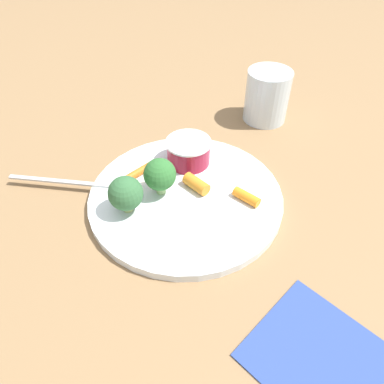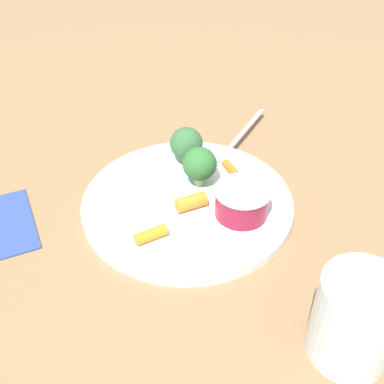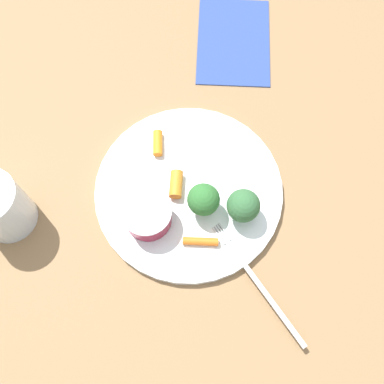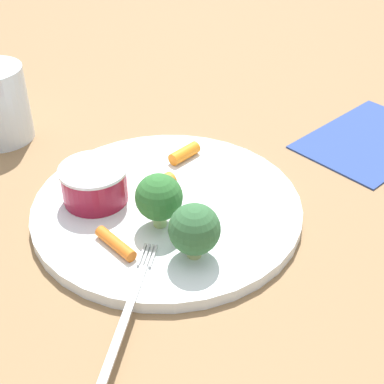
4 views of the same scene
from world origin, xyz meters
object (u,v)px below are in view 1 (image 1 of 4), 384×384
at_px(plate, 186,197).
at_px(carrot_stick_0, 196,184).
at_px(carrot_stick_1, 139,172).
at_px(fork, 76,183).
at_px(broccoli_floret_0, 160,175).
at_px(broccoli_floret_1, 126,194).
at_px(sauce_cup, 188,152).
at_px(carrot_stick_2, 246,197).
at_px(napkin, 343,376).
at_px(drinking_glass, 267,96).

height_order(plate, carrot_stick_0, carrot_stick_0).
xyz_separation_m(carrot_stick_1, fork, (0.06, 0.07, -0.00)).
distance_m(broccoli_floret_0, carrot_stick_0, 0.05).
distance_m(broccoli_floret_0, broccoli_floret_1, 0.05).
xyz_separation_m(sauce_cup, carrot_stick_2, (-0.11, 0.02, -0.01)).
bearing_deg(napkin, broccoli_floret_1, -4.20).
relative_size(carrot_stick_2, fork, 0.22).
bearing_deg(drinking_glass, fork, 70.76).
distance_m(carrot_stick_1, napkin, 0.35).
height_order(sauce_cup, broccoli_floret_0, broccoli_floret_0).
xyz_separation_m(carrot_stick_2, drinking_glass, (0.09, -0.21, 0.03)).
bearing_deg(fork, carrot_stick_1, -129.80).
xyz_separation_m(broccoli_floret_1, carrot_stick_1, (0.04, -0.06, -0.02)).
bearing_deg(plate, broccoli_floret_0, 31.73).
distance_m(fork, napkin, 0.40).
bearing_deg(sauce_cup, napkin, 153.63).
bearing_deg(fork, carrot_stick_2, -150.14).
relative_size(carrot_stick_0, fork, 0.22).
height_order(carrot_stick_2, napkin, carrot_stick_2).
distance_m(broccoli_floret_0, carrot_stick_2, 0.12).
xyz_separation_m(carrot_stick_2, napkin, (-0.19, 0.13, -0.02)).
bearing_deg(sauce_cup, carrot_stick_2, 171.02).
relative_size(plate, carrot_stick_2, 7.06).
xyz_separation_m(carrot_stick_1, drinking_glass, (-0.06, -0.26, 0.03)).
distance_m(carrot_stick_1, carrot_stick_2, 0.16).
relative_size(broccoli_floret_0, drinking_glass, 0.61).
relative_size(sauce_cup, fork, 0.39).
bearing_deg(plate, napkin, 160.64).
height_order(sauce_cup, carrot_stick_0, sauce_cup).
bearing_deg(plate, fork, 30.32).
bearing_deg(broccoli_floret_1, napkin, 175.80).
height_order(carrot_stick_2, fork, carrot_stick_2).
bearing_deg(napkin, carrot_stick_2, -34.89).
bearing_deg(carrot_stick_0, fork, 34.47).
bearing_deg(napkin, broccoli_floret_0, -14.30).
distance_m(broccoli_floret_1, fork, 0.10).
bearing_deg(carrot_stick_1, fork, 50.20).
relative_size(carrot_stick_0, napkin, 0.22).
distance_m(plate, carrot_stick_1, 0.08).
xyz_separation_m(plate, drinking_glass, (0.02, -0.25, 0.04)).
relative_size(plate, drinking_glass, 2.98).
height_order(plate, broccoli_floret_0, broccoli_floret_0).
xyz_separation_m(sauce_cup, fork, (0.09, 0.14, -0.02)).
distance_m(broccoli_floret_0, napkin, 0.30).
relative_size(fork, drinking_glass, 1.90).
relative_size(broccoli_floret_0, fork, 0.32).
bearing_deg(fork, broccoli_floret_0, -150.08).
relative_size(sauce_cup, broccoli_floret_1, 1.28).
bearing_deg(sauce_cup, broccoli_floret_0, 98.89).
bearing_deg(fork, broccoli_floret_1, -174.22).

